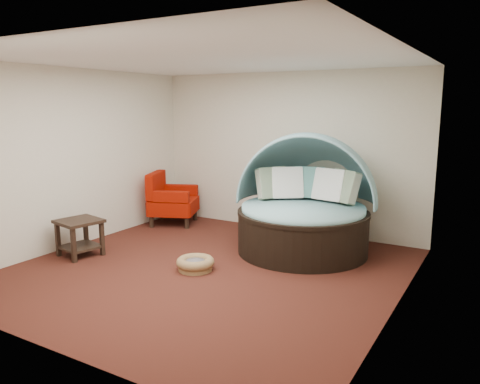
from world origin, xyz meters
The scene contains 10 objects.
floor centered at (0.00, 0.00, 0.00)m, with size 5.00×5.00×0.00m, color #4B1F15.
wall_back centered at (0.00, 2.50, 1.40)m, with size 5.00×5.00×0.00m, color beige.
wall_front centered at (0.00, -2.50, 1.40)m, with size 5.00×5.00×0.00m, color beige.
wall_left centered at (-2.50, 0.00, 1.40)m, with size 5.00×5.00×0.00m, color beige.
wall_right centered at (2.50, 0.00, 1.40)m, with size 5.00×5.00×0.00m, color beige.
ceiling centered at (0.00, 0.00, 2.80)m, with size 5.00×5.00×0.00m, color white.
canopy_daybed centered at (0.78, 1.52, 0.85)m, with size 2.44×2.39×1.83m.
pet_basket centered at (-0.14, -0.09, 0.09)m, with size 0.59×0.59×0.18m.
red_armchair centered at (-2.06, 1.78, 0.45)m, with size 1.10×1.10×0.98m.
side_table centered at (-2.00, -0.44, 0.36)m, with size 0.68×0.68×0.55m.
Camera 1 is at (3.47, -5.05, 2.23)m, focal length 35.00 mm.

